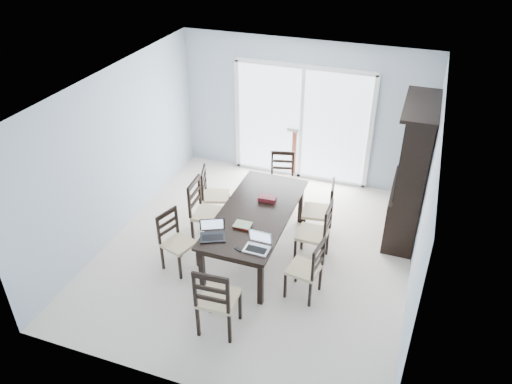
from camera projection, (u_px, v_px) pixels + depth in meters
floor at (256, 252)px, 7.60m from camera, size 5.00×5.00×0.00m
ceiling at (256, 89)px, 6.23m from camera, size 5.00×5.00×0.00m
back_wall at (303, 112)px, 8.92m from camera, size 4.50×0.02×2.60m
wall_left at (116, 153)px, 7.55m from camera, size 0.02×5.00×2.60m
wall_right at (424, 208)px, 6.28m from camera, size 0.02×5.00×2.60m
balcony at (312, 155)px, 10.43m from camera, size 4.50×2.00×0.10m
railing at (325, 110)px, 10.91m from camera, size 4.50×0.06×1.10m
dining_table at (256, 216)px, 7.25m from camera, size 1.00×2.20×0.75m
china_hutch at (411, 175)px, 7.46m from camera, size 0.50×1.38×2.20m
sliding_door at (302, 124)px, 9.01m from camera, size 2.52×0.05×2.18m
chair_left_near at (173, 235)px, 7.06m from camera, size 0.50×0.49×1.04m
chair_left_mid at (202, 205)px, 7.55m from camera, size 0.49×0.47×1.20m
chair_left_far at (211, 189)px, 8.09m from camera, size 0.51×0.50×1.07m
chair_right_near at (311, 264)px, 6.51m from camera, size 0.46×0.45×1.05m
chair_right_mid at (320, 227)px, 7.11m from camera, size 0.44×0.43×1.15m
chair_right_far at (324, 205)px, 7.61m from camera, size 0.50×0.49×1.15m
chair_end_near at (215, 295)px, 5.90m from camera, size 0.48×0.49×1.20m
chair_end_far at (282, 173)px, 8.55m from camera, size 0.48×0.49×1.06m
laptop_dark at (213, 234)px, 6.63m from camera, size 0.41×0.36×0.23m
laptop_silver at (257, 247)px, 6.42m from camera, size 0.33×0.24×0.22m
book_stack at (242, 225)px, 6.88m from camera, size 0.25×0.19×0.04m
cell_phone at (238, 249)px, 6.45m from camera, size 0.12×0.10×0.01m
game_box at (267, 199)px, 7.43m from camera, size 0.27×0.14×0.06m
hot_tub at (276, 127)px, 10.32m from camera, size 2.19×2.04×0.97m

